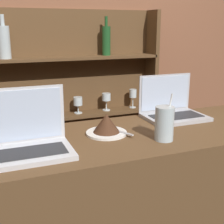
# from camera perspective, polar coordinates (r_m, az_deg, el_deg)

# --- Properties ---
(back_wall) EXTENTS (7.00, 0.06, 2.70)m
(back_wall) POSITION_cam_1_polar(r_m,az_deg,el_deg) (2.36, -7.09, 10.54)
(back_wall) COLOR brown
(back_wall) RESTS_ON ground_plane
(back_shelf) EXTENTS (1.45, 0.18, 1.66)m
(back_shelf) POSITION_cam_1_polar(r_m,az_deg,el_deg) (2.35, -9.13, -1.53)
(back_shelf) COLOR brown
(back_shelf) RESTS_ON ground_plane
(laptop_near) EXTENTS (0.35, 0.21, 0.24)m
(laptop_near) POSITION_cam_1_polar(r_m,az_deg,el_deg) (1.20, -16.04, -4.78)
(laptop_near) COLOR silver
(laptop_near) RESTS_ON bar_counter
(laptop_far) EXTENTS (0.30, 0.22, 0.21)m
(laptop_far) POSITION_cam_1_polar(r_m,az_deg,el_deg) (1.64, 10.84, 0.63)
(laptop_far) COLOR #ADADB2
(laptop_far) RESTS_ON bar_counter
(cake_plate) EXTENTS (0.18, 0.18, 0.09)m
(cake_plate) POSITION_cam_1_polar(r_m,az_deg,el_deg) (1.36, -1.02, -2.43)
(cake_plate) COLOR white
(cake_plate) RESTS_ON bar_counter
(water_glass) EXTENTS (0.08, 0.08, 0.19)m
(water_glass) POSITION_cam_1_polar(r_m,az_deg,el_deg) (1.29, 9.56, -2.08)
(water_glass) COLOR silver
(water_glass) RESTS_ON bar_counter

